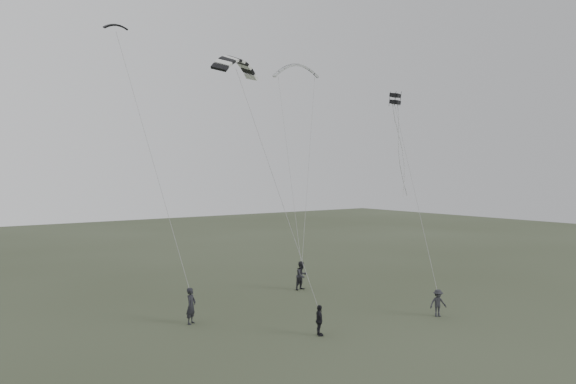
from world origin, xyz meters
TOP-DOWN VIEW (x-y plane):
  - ground at (0.00, 0.00)m, footprint 140.00×140.00m
  - flyer_left at (-5.58, 4.44)m, footprint 0.84×0.80m
  - flyer_right at (4.53, 7.85)m, footprint 1.07×0.90m
  - flyer_center at (-1.44, -1.33)m, footprint 0.74×0.97m
  - flyer_far at (6.30, -2.41)m, footprint 1.13×0.91m
  - kite_dark_small at (-6.80, 12.16)m, footprint 1.55×0.86m
  - kite_pale_large at (9.21, 14.64)m, footprint 3.93×2.86m
  - kite_striped at (-3.53, 3.13)m, footprint 3.57×2.59m
  - kite_box at (8.54, 3.01)m, footprint 0.78×0.84m

SIDE VIEW (x-z plane):
  - ground at x=0.00m, z-range 0.00..0.00m
  - flyer_far at x=6.30m, z-range 0.00..1.53m
  - flyer_center at x=-1.44m, z-range 0.00..1.53m
  - flyer_left at x=-5.58m, z-range 0.00..1.94m
  - flyer_right at x=4.53m, z-range 0.00..1.97m
  - kite_box at x=8.54m, z-range 12.56..13.32m
  - kite_striped at x=-3.53m, z-range 13.36..14.86m
  - kite_pale_large at x=9.21m, z-range 16.13..17.85m
  - kite_dark_small at x=-6.80m, z-range 16.99..17.60m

